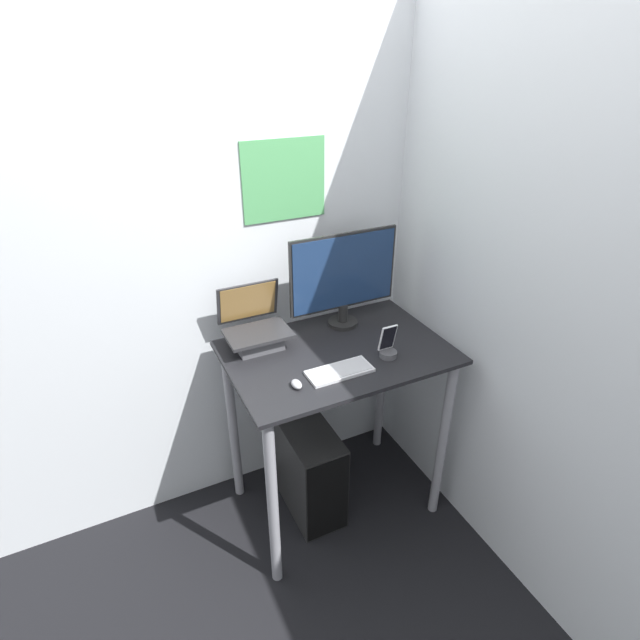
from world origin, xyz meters
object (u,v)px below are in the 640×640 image
Objects in this scene: keyboard at (340,371)px; cell_phone at (388,348)px; laptop at (256,331)px; monitor at (344,278)px; mouse at (297,384)px; computer_tower at (309,468)px.

keyboard is 0.26m from cell_phone.
laptop is 0.49m from monitor.
mouse is at bearing -176.10° from keyboard.
mouse is at bearing -123.91° from computer_tower.
cell_phone is 0.30× the size of computer_tower.
keyboard is (0.24, -0.36, -0.07)m from laptop.
keyboard is at bearing 3.90° from mouse.
monitor is at bearing 96.90° from cell_phone.
laptop reaches higher than mouse.
monitor is at bearing 60.14° from keyboard.
laptop is 1.88× the size of cell_phone.
cell_phone reaches higher than keyboard.
cell_phone is at bearing -30.08° from computer_tower.
cell_phone is at bearing -83.10° from monitor.
mouse is (0.03, -0.38, -0.06)m from laptop.
mouse is 0.78m from computer_tower.
monitor reaches higher than keyboard.
keyboard is 0.76m from computer_tower.
monitor is (0.45, 0.01, 0.18)m from laptop.
laptop reaches higher than cell_phone.
cell_phone is at bearing -34.66° from laptop.
keyboard is (-0.21, -0.37, -0.25)m from monitor.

